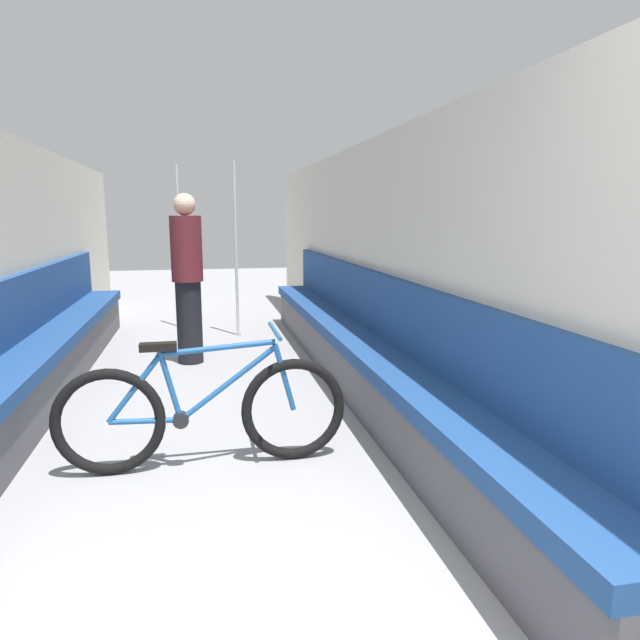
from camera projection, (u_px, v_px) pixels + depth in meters
wall_right at (389, 265)px, 4.60m from camera, size 0.10×10.59×2.08m
bench_seat_row_left at (29, 368)px, 4.20m from camera, size 0.41×6.53×0.98m
bench_seat_row_right at (360, 352)px, 4.71m from camera, size 0.41×6.53×0.98m
bicycle at (203, 412)px, 3.27m from camera, size 1.66×0.46×0.80m
grab_pole_near at (236, 252)px, 6.78m from camera, size 0.08×0.08×2.06m
grab_pole_far at (180, 250)px, 7.23m from camera, size 0.08×0.08×2.06m
passenger_standing at (187, 277)px, 5.52m from camera, size 0.30×0.30×1.65m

